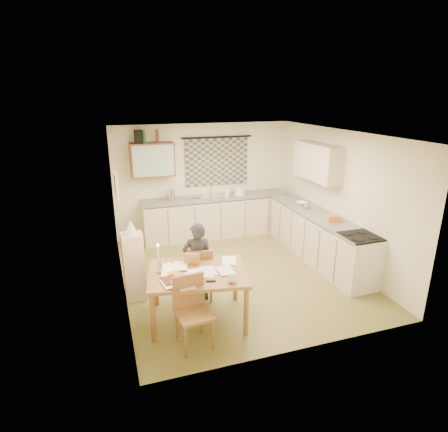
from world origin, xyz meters
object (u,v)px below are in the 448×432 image
object	(u,v)px
stove	(357,262)
shelf_stand	(134,267)
dining_table	(198,295)
person	(198,262)
counter_back	(217,217)
counter_right	(318,237)
chair_far	(198,283)

from	to	relation	value
stove	shelf_stand	distance (m)	3.63
dining_table	person	world-z (taller)	person
person	stove	bearing A→B (deg)	-178.47
counter_back	counter_right	bearing A→B (deg)	-50.77
counter_right	person	xyz separation A→B (m)	(-2.60, -0.75, 0.19)
counter_back	counter_right	size ratio (longest dim) A/B	1.12
stove	shelf_stand	size ratio (longest dim) A/B	0.85
counter_right	person	bearing A→B (deg)	-164.01
stove	person	xyz separation A→B (m)	(-2.60, 0.46, 0.18)
counter_back	shelf_stand	distance (m)	3.03
counter_back	stove	distance (m)	3.38
counter_back	counter_right	xyz separation A→B (m)	(1.50, -1.83, -0.00)
shelf_stand	chair_far	bearing A→B (deg)	-19.57
chair_far	shelf_stand	world-z (taller)	shelf_stand
chair_far	shelf_stand	xyz separation A→B (m)	(-0.94, 0.34, 0.27)
counter_back	stove	world-z (taller)	stove
counter_back	chair_far	xyz separation A→B (m)	(-1.10, -2.58, -0.18)
counter_back	chair_far	world-z (taller)	counter_back
counter_back	person	world-z (taller)	person
counter_right	dining_table	bearing A→B (deg)	-154.88
chair_far	person	bearing A→B (deg)	32.29
chair_far	shelf_stand	distance (m)	1.04
shelf_stand	stove	bearing A→B (deg)	-12.65
stove	dining_table	xyz separation A→B (m)	(-2.74, -0.08, -0.08)
counter_back	chair_far	size ratio (longest dim) A/B	3.74
counter_back	shelf_stand	size ratio (longest dim) A/B	3.03
chair_far	shelf_stand	size ratio (longest dim) A/B	0.81
stove	counter_back	bearing A→B (deg)	116.25
person	shelf_stand	distance (m)	1.00
stove	person	distance (m)	2.65
counter_right	stove	world-z (taller)	stove
counter_right	stove	distance (m)	1.20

